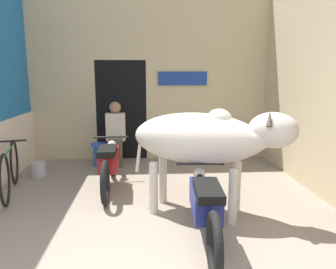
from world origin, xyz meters
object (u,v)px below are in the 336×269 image
at_px(bicycle, 10,169).
at_px(bucket, 38,169).
at_px(shopkeeper_seated, 116,132).
at_px(plastic_stool, 99,154).
at_px(motorcycle_far, 109,162).
at_px(cow, 206,139).
at_px(motorcycle_near, 205,204).

height_order(bicycle, bucket, bicycle).
relative_size(shopkeeper_seated, bucket, 4.81).
bearing_deg(plastic_stool, motorcycle_far, -75.18).
xyz_separation_m(shopkeeper_seated, bucket, (-1.31, -0.62, -0.54)).
height_order(cow, bicycle, cow).
distance_m(cow, motorcycle_near, 0.90).
bearing_deg(bucket, plastic_stool, 32.77).
relative_size(cow, bicycle, 1.25).
bearing_deg(bicycle, bucket, 80.33).
xyz_separation_m(motorcycle_near, bucket, (-2.52, 2.41, -0.28)).
distance_m(bicycle, shopkeeper_seated, 2.07).
height_order(shopkeeper_seated, plastic_stool, shopkeeper_seated).
relative_size(motorcycle_far, bicycle, 1.16).
bearing_deg(shopkeeper_seated, motorcycle_far, -89.66).
distance_m(motorcycle_near, motorcycle_far, 2.09).
bearing_deg(bucket, motorcycle_far, -27.82).
xyz_separation_m(bicycle, shopkeeper_seated, (1.45, 1.45, 0.29)).
bearing_deg(motorcycle_far, cow, -37.78).
bearing_deg(bicycle, plastic_stool, 52.51).
relative_size(bicycle, shopkeeper_seated, 1.32).
relative_size(cow, bucket, 7.95).
bearing_deg(shopkeeper_seated, motorcycle_near, -68.15).
height_order(motorcycle_near, motorcycle_far, motorcycle_far).
distance_m(cow, bicycle, 2.99).
bearing_deg(motorcycle_near, motorcycle_far, 125.21).
xyz_separation_m(motorcycle_near, plastic_stool, (-1.56, 3.03, -0.18)).
height_order(cow, shopkeeper_seated, cow).
xyz_separation_m(cow, motorcycle_far, (-1.32, 1.03, -0.57)).
height_order(motorcycle_near, bicycle, bicycle).
bearing_deg(plastic_stool, bicycle, -127.49).
height_order(plastic_stool, bucket, plastic_stool).
distance_m(motorcycle_near, bucket, 3.50).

